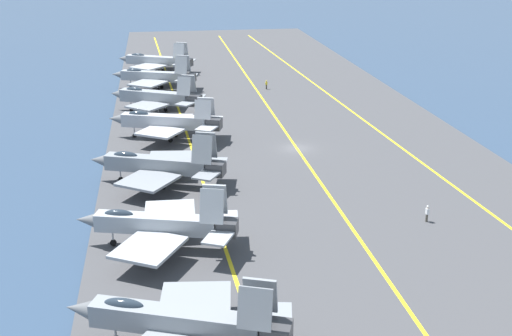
% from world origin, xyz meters
% --- Properties ---
extents(ground_plane, '(2000.00, 2000.00, 0.00)m').
position_xyz_m(ground_plane, '(0.00, 0.00, 0.00)').
color(ground_plane, '#2D425B').
extents(carrier_deck, '(229.15, 50.88, 0.40)m').
position_xyz_m(carrier_deck, '(0.00, 0.00, 0.20)').
color(carrier_deck, '#424244').
rests_on(carrier_deck, ground).
extents(deck_stripe_foul_line, '(205.95, 11.55, 0.01)m').
position_xyz_m(deck_stripe_foul_line, '(0.00, -13.99, 0.40)').
color(deck_stripe_foul_line, yellow).
rests_on(deck_stripe_foul_line, carrier_deck).
extents(deck_stripe_centerline, '(206.24, 0.36, 0.01)m').
position_xyz_m(deck_stripe_centerline, '(0.00, 0.00, 0.40)').
color(deck_stripe_centerline, yellow).
rests_on(deck_stripe_centerline, carrier_deck).
extents(deck_stripe_edge_line, '(206.08, 8.80, 0.01)m').
position_xyz_m(deck_stripe_edge_line, '(0.00, 13.99, 0.40)').
color(deck_stripe_edge_line, yellow).
rests_on(deck_stripe_edge_line, carrier_deck).
extents(parked_jet_second, '(13.02, 16.17, 6.12)m').
position_xyz_m(parked_jet_second, '(-42.84, 17.59, 2.86)').
color(parked_jet_second, gray).
rests_on(parked_jet_second, carrier_deck).
extents(parked_jet_third, '(13.72, 15.22, 6.40)m').
position_xyz_m(parked_jet_third, '(-26.86, 18.69, 2.86)').
color(parked_jet_third, '#9EA3A8').
rests_on(parked_jet_third, carrier_deck).
extents(parked_jet_fourth, '(13.56, 16.24, 6.56)m').
position_xyz_m(parked_jet_fourth, '(-10.76, 18.52, 2.89)').
color(parked_jet_fourth, gray).
rests_on(parked_jet_fourth, carrier_deck).
extents(parked_jet_fifth, '(12.12, 16.46, 6.16)m').
position_xyz_m(parked_jet_fifth, '(6.74, 17.24, 3.02)').
color(parked_jet_fifth, '#A8AAAF').
rests_on(parked_jet_fifth, carrier_deck).
extents(parked_jet_sixth, '(12.59, 15.75, 6.51)m').
position_xyz_m(parked_jet_sixth, '(21.15, 18.50, 3.06)').
color(parked_jet_sixth, gray).
rests_on(parked_jet_sixth, carrier_deck).
extents(parked_jet_seventh, '(13.73, 16.28, 6.55)m').
position_xyz_m(parked_jet_seventh, '(38.03, 18.55, 2.95)').
color(parked_jet_seventh, '#93999E').
rests_on(parked_jet_seventh, carrier_deck).
extents(parked_jet_eighth, '(14.05, 16.52, 6.50)m').
position_xyz_m(parked_jet_eighth, '(53.78, 18.17, 2.93)').
color(parked_jet_eighth, '#9EA3A8').
rests_on(parked_jet_eighth, carrier_deck).
extents(crew_yellow_vest, '(0.31, 0.41, 1.67)m').
position_xyz_m(crew_yellow_vest, '(35.32, -1.95, 1.32)').
color(crew_yellow_vest, '#383328').
rests_on(crew_yellow_vest, carrier_deck).
extents(crew_white_vest, '(0.39, 0.28, 1.76)m').
position_xyz_m(crew_white_vest, '(-25.11, -7.88, 1.37)').
color(crew_white_vest, '#4C473D').
rests_on(crew_white_vest, carrier_deck).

